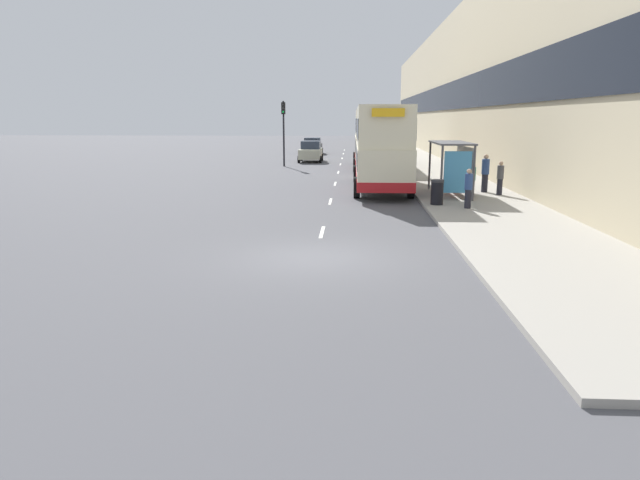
% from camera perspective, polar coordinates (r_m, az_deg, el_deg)
% --- Properties ---
extents(ground_plane, '(220.00, 220.00, 0.00)m').
position_cam_1_polar(ground_plane, '(15.48, -0.48, -1.78)').
color(ground_plane, '#515156').
extents(pavement, '(5.00, 93.00, 0.14)m').
position_cam_1_polar(pavement, '(53.90, 9.20, 8.06)').
color(pavement, '#A39E93').
rests_on(pavement, ground_plane).
extents(terrace_facade, '(3.10, 93.00, 12.24)m').
position_cam_1_polar(terrace_facade, '(54.39, 13.74, 14.28)').
color(terrace_facade, '#C6B793').
rests_on(terrace_facade, ground_plane).
extents(lane_mark_0, '(0.12, 2.00, 0.01)m').
position_cam_1_polar(lane_mark_0, '(18.91, 0.21, 0.79)').
color(lane_mark_0, silver).
rests_on(lane_mark_0, ground_plane).
extents(lane_mark_1, '(0.12, 2.00, 0.01)m').
position_cam_1_polar(lane_mark_1, '(25.94, 1.05, 3.87)').
color(lane_mark_1, silver).
rests_on(lane_mark_1, ground_plane).
extents(lane_mark_2, '(0.12, 2.00, 0.01)m').
position_cam_1_polar(lane_mark_2, '(33.02, 1.53, 5.64)').
color(lane_mark_2, silver).
rests_on(lane_mark_2, ground_plane).
extents(lane_mark_3, '(0.12, 2.00, 0.01)m').
position_cam_1_polar(lane_mark_3, '(40.12, 1.84, 6.78)').
color(lane_mark_3, silver).
rests_on(lane_mark_3, ground_plane).
extents(lane_mark_4, '(0.12, 2.00, 0.01)m').
position_cam_1_polar(lane_mark_4, '(47.23, 2.06, 7.58)').
color(lane_mark_4, silver).
rests_on(lane_mark_4, ground_plane).
extents(lane_mark_5, '(0.12, 2.00, 0.01)m').
position_cam_1_polar(lane_mark_5, '(54.35, 2.22, 8.17)').
color(lane_mark_5, silver).
rests_on(lane_mark_5, ground_plane).
extents(lane_mark_6, '(0.12, 2.00, 0.01)m').
position_cam_1_polar(lane_mark_6, '(61.48, 2.35, 8.62)').
color(lane_mark_6, silver).
rests_on(lane_mark_6, ground_plane).
extents(lane_mark_7, '(0.12, 2.00, 0.01)m').
position_cam_1_polar(lane_mark_7, '(68.61, 2.45, 8.98)').
color(lane_mark_7, silver).
rests_on(lane_mark_7, ground_plane).
extents(bus_shelter, '(1.60, 4.20, 2.48)m').
position_cam_1_polar(bus_shelter, '(27.48, 13.41, 7.93)').
color(bus_shelter, '#4C4C51').
rests_on(bus_shelter, ground_plane).
extents(double_decker_bus_near, '(2.85, 10.53, 4.30)m').
position_cam_1_polar(double_decker_bus_near, '(30.27, 6.15, 9.32)').
color(double_decker_bus_near, beige).
rests_on(double_decker_bus_near, ground_plane).
extents(double_decker_bus_ahead, '(2.85, 10.79, 4.30)m').
position_cam_1_polar(double_decker_bus_ahead, '(43.70, 5.27, 10.16)').
color(double_decker_bus_ahead, beige).
rests_on(double_decker_bus_ahead, ground_plane).
extents(car_0, '(2.02, 4.11, 1.78)m').
position_cam_1_polar(car_0, '(49.98, -0.94, 8.83)').
color(car_0, '#B7B799').
rests_on(car_0, ground_plane).
extents(car_1, '(2.09, 3.82, 1.69)m').
position_cam_1_polar(car_1, '(61.28, -0.75, 9.40)').
color(car_1, black).
rests_on(car_1, ground_plane).
extents(car_2, '(2.08, 3.96, 1.70)m').
position_cam_1_polar(car_2, '(65.90, 4.62, 9.55)').
color(car_2, '#B7B799').
rests_on(car_2, ground_plane).
extents(car_3, '(1.92, 4.26, 1.67)m').
position_cam_1_polar(car_3, '(58.18, 5.01, 9.20)').
color(car_3, '#B7B799').
rests_on(car_3, ground_plane).
extents(pedestrian_at_shelter, '(0.31, 0.31, 1.57)m').
position_cam_1_polar(pedestrian_at_shelter, '(27.46, 14.97, 5.89)').
color(pedestrian_at_shelter, '#23232D').
rests_on(pedestrian_at_shelter, ground_plane).
extents(pedestrian_1, '(0.37, 0.37, 1.85)m').
position_cam_1_polar(pedestrian_1, '(29.28, 16.20, 6.47)').
color(pedestrian_1, '#23232D').
rests_on(pedestrian_1, ground_plane).
extents(pedestrian_2, '(0.32, 0.32, 1.59)m').
position_cam_1_polar(pedestrian_2, '(28.41, 17.57, 5.96)').
color(pedestrian_2, '#23232D').
rests_on(pedestrian_2, ground_plane).
extents(pedestrian_3, '(0.32, 0.32, 1.59)m').
position_cam_1_polar(pedestrian_3, '(23.77, 14.62, 5.04)').
color(pedestrian_3, '#23232D').
rests_on(pedestrian_3, ground_plane).
extents(litter_bin, '(0.55, 0.55, 1.05)m').
position_cam_1_polar(litter_bin, '(24.52, 11.63, 4.71)').
color(litter_bin, black).
rests_on(litter_bin, ground_plane).
extents(traffic_light_far_kerb, '(0.30, 0.32, 5.01)m').
position_cam_1_polar(traffic_light_far_kerb, '(45.20, -3.67, 11.62)').
color(traffic_light_far_kerb, black).
rests_on(traffic_light_far_kerb, ground_plane).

